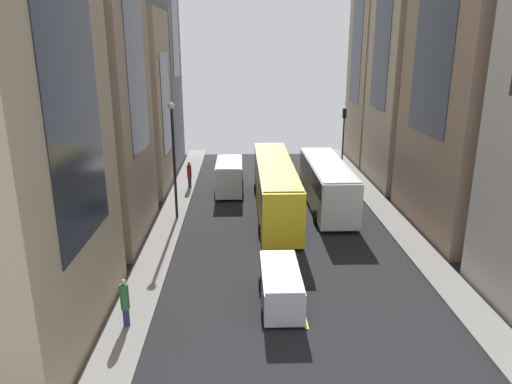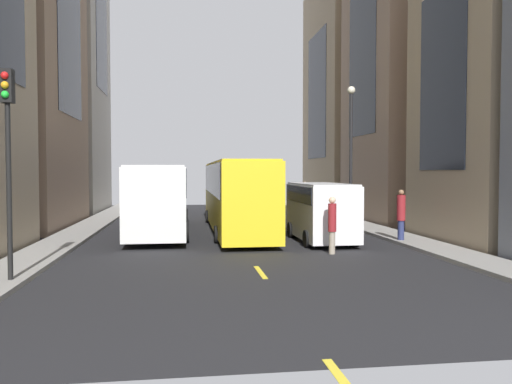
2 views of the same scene
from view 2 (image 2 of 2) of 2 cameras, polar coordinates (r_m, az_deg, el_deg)
ground_plane at (r=28.32m, az=-3.25°, el=-4.01°), size 40.84×40.84×0.00m
sidewalk_west at (r=28.70m, az=-18.41°, el=-3.89°), size 1.82×44.00×0.15m
sidewalk_east at (r=29.87m, az=11.29°, el=-3.58°), size 1.82×44.00×0.15m
lane_stripe_0 at (r=8.03m, az=9.91°, el=-20.29°), size 0.16×2.00×0.01m
lane_stripe_1 at (r=15.93m, az=0.50°, el=-8.89°), size 0.16×2.00×0.01m
lane_stripe_2 at (r=24.16m, az=-2.43°, el=-5.07°), size 0.16×2.00×0.01m
lane_stripe_3 at (r=32.48m, az=-3.86°, el=-3.20°), size 0.16×2.00×0.01m
lane_stripe_4 at (r=40.84m, az=-4.69°, el=-2.09°), size 0.16×2.00×0.01m
lane_stripe_5 at (r=49.21m, az=-5.25°, el=-1.36°), size 0.16×2.00×0.01m
building_east_2 at (r=34.95m, az=16.66°, el=16.72°), size 6.19×8.60×23.75m
building_east_3 at (r=44.86m, az=12.26°, el=10.27°), size 8.81×10.21×18.78m
city_bus_white at (r=25.89m, az=-10.62°, el=-0.18°), size 2.80×11.06×3.35m
streetcar_yellow at (r=26.75m, az=-2.34°, el=0.19°), size 2.70×14.58×3.59m
delivery_van_white at (r=22.77m, az=7.23°, el=-1.73°), size 2.25×5.23×2.58m
car_silver_0 at (r=39.69m, az=-3.24°, el=-0.76°), size 1.90×4.49×1.71m
pedestrian_walking_far at (r=23.01m, az=15.80°, el=-2.28°), size 0.37×0.37×2.17m
pedestrian_waiting_curb at (r=19.46m, az=8.45°, el=-3.41°), size 0.31×0.31×2.15m
pedestrian_crossing_near at (r=42.54m, az=5.44°, el=-0.20°), size 0.36×0.36×2.14m
traffic_light_near_corner at (r=15.41m, az=-25.84°, el=5.87°), size 0.32×0.44×5.69m
streetlamp_near at (r=29.82m, az=10.49°, el=5.62°), size 0.44×0.44×7.79m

